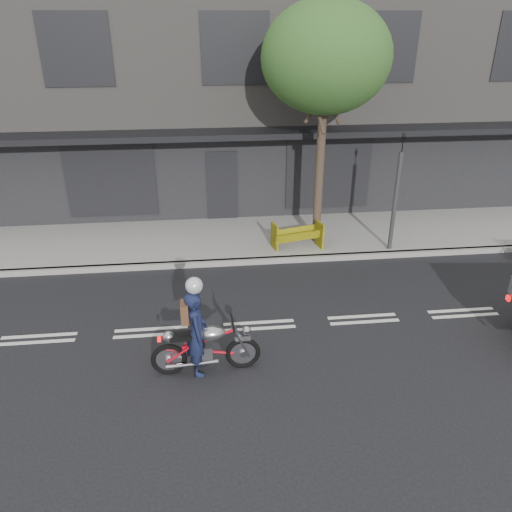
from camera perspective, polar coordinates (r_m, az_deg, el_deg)
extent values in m
plane|color=black|center=(11.30, 0.38, -7.96)|extent=(80.00, 80.00, 0.00)
cube|color=gray|center=(15.38, -1.62, 2.03)|extent=(32.00, 3.20, 0.15)
cube|color=gray|center=(13.94, -1.08, -0.62)|extent=(32.00, 0.20, 0.15)
cube|color=slate|center=(20.78, -3.36, 19.51)|extent=(26.00, 10.00, 8.00)
cylinder|color=#382B21|center=(14.57, 7.20, 8.54)|extent=(0.24, 0.24, 4.00)
ellipsoid|color=#26481B|center=(13.95, 8.00, 21.57)|extent=(3.40, 3.40, 2.89)
cylinder|color=#2D2D30|center=(14.55, 15.57, 5.67)|extent=(0.12, 0.12, 3.00)
imported|color=black|center=(14.07, 16.43, 12.36)|extent=(0.08, 0.10, 0.50)
torus|color=black|center=(9.92, -9.92, -11.56)|extent=(0.70, 0.12, 0.69)
torus|color=black|center=(9.93, -1.50, -11.03)|extent=(0.70, 0.12, 0.69)
cube|color=#2D2D30|center=(9.83, -6.06, -10.83)|extent=(0.36, 0.25, 0.29)
ellipsoid|color=#B3B2B7|center=(9.59, -5.18, -8.76)|extent=(0.57, 0.34, 0.28)
cube|color=black|center=(9.61, -8.16, -9.05)|extent=(0.56, 0.26, 0.09)
cylinder|color=black|center=(9.50, -2.69, -7.61)|extent=(0.06, 0.62, 0.04)
imported|color=#151B3A|center=(9.58, -6.76, -8.73)|extent=(0.44, 0.66, 1.77)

